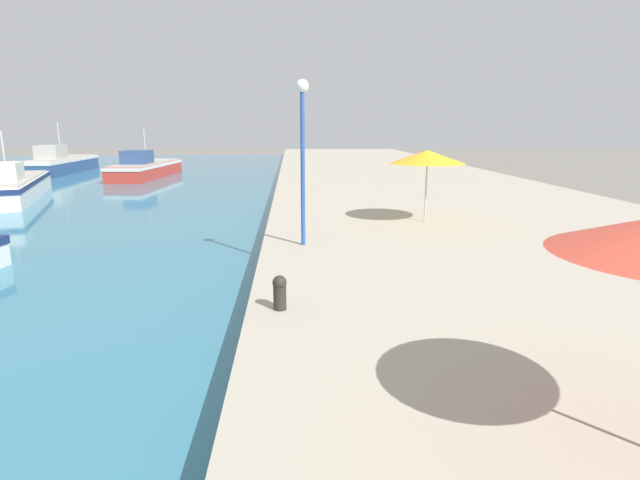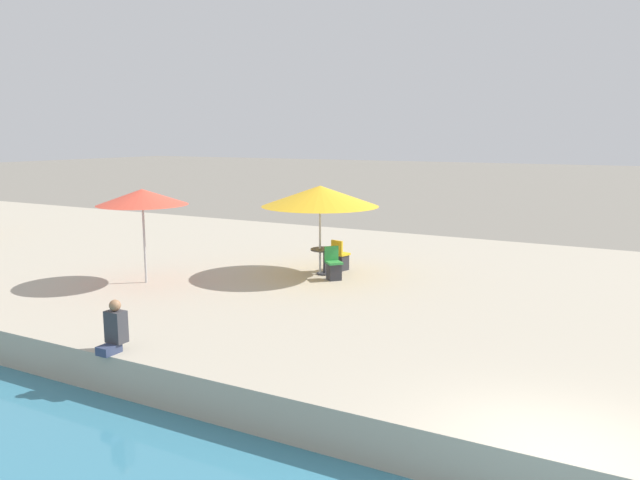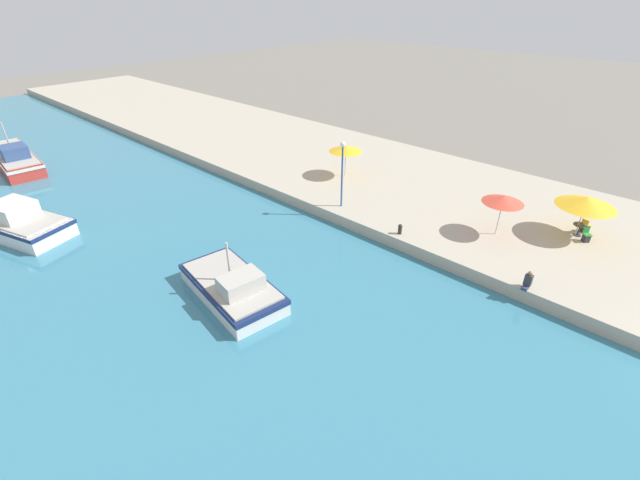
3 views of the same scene
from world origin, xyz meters
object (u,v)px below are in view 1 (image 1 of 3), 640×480
Objects in this scene: cafe_umbrella_striped at (427,157)px; mooring_bollard at (280,291)px; fishing_boat_mid at (7,186)px; fishing_boat_distant at (61,163)px; fishing_boat_far at (146,168)px; lamppost at (303,135)px.

cafe_umbrella_striped reaches higher than mooring_bollard.
fishing_boat_distant is at bearing 86.80° from fishing_boat_mid.
fishing_boat_far is 15.90× the size of mooring_bollard.
fishing_boat_mid is 1.03× the size of fishing_boat_distant.
lamppost reaches higher than fishing_boat_mid.
mooring_bollard is at bearing -65.48° from fishing_boat_far.
fishing_boat_far is (4.31, 12.34, 0.02)m from fishing_boat_mid.
fishing_boat_mid is at bearing 127.78° from mooring_bollard.
fishing_boat_far is 9.72m from fishing_boat_distant.
lamppost is (0.56, 5.16, 2.74)m from mooring_bollard.
fishing_boat_far reaches higher than mooring_bollard.
cafe_umbrella_striped is at bearing 59.66° from mooring_bollard.
fishing_boat_far is 3.96× the size of cafe_umbrella_striped.
fishing_boat_distant is at bearing 131.25° from cafe_umbrella_striped.
fishing_boat_far reaches higher than fishing_boat_mid.
cafe_umbrella_striped is (20.93, -12.09, 2.28)m from fishing_boat_mid.
fishing_boat_mid reaches higher than cafe_umbrella_striped.
cafe_umbrella_striped is at bearing 37.13° from lamppost.
fishing_boat_distant is 38.41m from cafe_umbrella_striped.
fishing_boat_far is at bearing 52.99° from fishing_boat_mid.
fishing_boat_mid is 24.28m from cafe_umbrella_striped.
fishing_boat_far is at bearing 109.48° from mooring_bollard.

